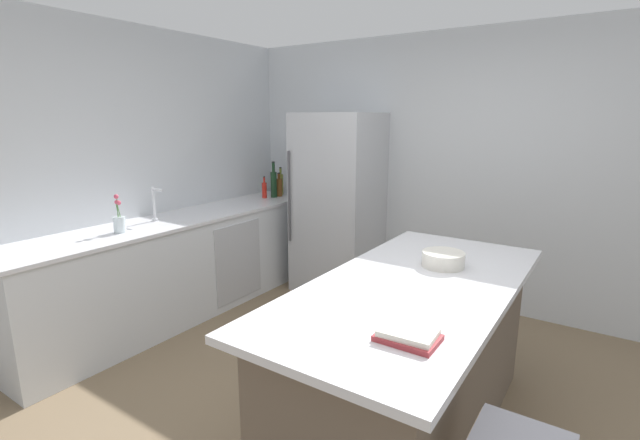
% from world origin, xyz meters
% --- Properties ---
extents(ground_plane, '(7.20, 7.20, 0.00)m').
position_xyz_m(ground_plane, '(0.00, 0.00, 0.00)').
color(ground_plane, '#7A664C').
extents(wall_rear, '(6.00, 0.10, 2.60)m').
position_xyz_m(wall_rear, '(0.00, 2.25, 1.30)').
color(wall_rear, silver).
rests_on(wall_rear, ground_plane).
extents(wall_left, '(0.10, 6.00, 2.60)m').
position_xyz_m(wall_left, '(-2.45, 0.00, 1.30)').
color(wall_left, silver).
rests_on(wall_left, ground_plane).
extents(counter_run_left, '(0.67, 3.17, 0.92)m').
position_xyz_m(counter_run_left, '(-2.08, 0.53, 0.46)').
color(counter_run_left, silver).
rests_on(counter_run_left, ground_plane).
extents(kitchen_island, '(0.97, 2.10, 0.93)m').
position_xyz_m(kitchen_island, '(0.35, 0.12, 0.47)').
color(kitchen_island, brown).
rests_on(kitchen_island, ground_plane).
extents(refrigerator, '(0.80, 0.72, 1.86)m').
position_xyz_m(refrigerator, '(-1.21, 1.86, 0.93)').
color(refrigerator, '#B7BABF').
rests_on(refrigerator, ground_plane).
extents(sink_faucet, '(0.15, 0.05, 0.30)m').
position_xyz_m(sink_faucet, '(-2.13, 0.30, 1.08)').
color(sink_faucet, silver).
rests_on(sink_faucet, counter_run_left).
extents(flower_vase, '(0.09, 0.09, 0.31)m').
position_xyz_m(flower_vase, '(-2.02, -0.11, 1.01)').
color(flower_vase, silver).
rests_on(flower_vase, counter_run_left).
extents(olive_oil_bottle, '(0.06, 0.06, 0.32)m').
position_xyz_m(olive_oil_bottle, '(-2.09, 2.00, 1.05)').
color(olive_oil_bottle, olive).
rests_on(olive_oil_bottle, counter_run_left).
extents(whiskey_bottle, '(0.07, 0.07, 0.27)m').
position_xyz_m(whiskey_bottle, '(-2.03, 1.90, 1.03)').
color(whiskey_bottle, brown).
rests_on(whiskey_bottle, counter_run_left).
extents(wine_bottle, '(0.07, 0.07, 0.40)m').
position_xyz_m(wine_bottle, '(-2.04, 1.81, 1.08)').
color(wine_bottle, '#19381E').
rests_on(wine_bottle, counter_run_left).
extents(hot_sauce_bottle, '(0.05, 0.05, 0.24)m').
position_xyz_m(hot_sauce_bottle, '(-2.10, 1.72, 1.02)').
color(hot_sauce_bottle, red).
rests_on(hot_sauce_bottle, counter_run_left).
extents(cookbook_stack, '(0.24, 0.18, 0.05)m').
position_xyz_m(cookbook_stack, '(0.58, -0.50, 0.95)').
color(cookbook_stack, '#A83338').
rests_on(cookbook_stack, kitchen_island).
extents(mixing_bowl, '(0.25, 0.25, 0.09)m').
position_xyz_m(mixing_bowl, '(0.38, 0.48, 0.98)').
color(mixing_bowl, silver).
rests_on(mixing_bowl, kitchen_island).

